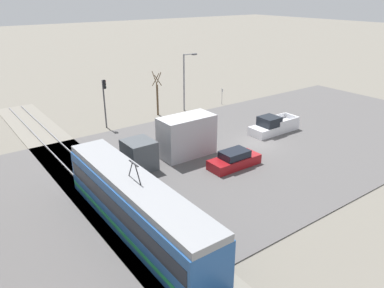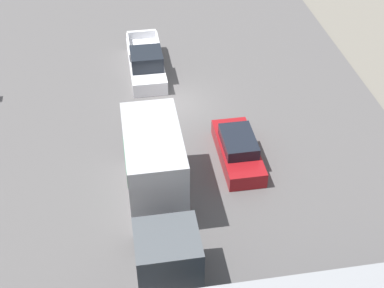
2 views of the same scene
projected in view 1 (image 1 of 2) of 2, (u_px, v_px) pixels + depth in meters
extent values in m
plane|color=slate|center=(257.00, 144.00, 36.74)|extent=(320.00, 320.00, 0.00)
cube|color=#565454|center=(257.00, 144.00, 36.73)|extent=(23.58, 51.21, 0.08)
cube|color=gray|center=(101.00, 192.00, 27.84)|extent=(55.02, 4.40, 0.08)
cube|color=gray|center=(110.00, 188.00, 28.19)|extent=(53.92, 0.10, 0.14)
cube|color=gray|center=(91.00, 194.00, 27.40)|extent=(53.92, 0.10, 0.14)
cube|color=#235193|center=(137.00, 208.00, 22.95)|extent=(14.92, 2.66, 3.01)
cube|color=black|center=(136.00, 203.00, 22.81)|extent=(14.47, 2.69, 1.00)
cube|color=#1E844C|center=(137.00, 221.00, 23.30)|extent=(14.77, 2.70, 0.29)
cube|color=gray|center=(135.00, 183.00, 22.30)|extent=(14.92, 2.44, 0.43)
cylinder|color=#2D2D33|center=(138.00, 175.00, 21.67)|extent=(0.66, 0.07, 1.15)
cylinder|color=#2D2D33|center=(131.00, 169.00, 22.35)|extent=(0.66, 0.07, 1.15)
cube|color=#2D2D33|center=(134.00, 163.00, 21.80)|extent=(1.10, 0.08, 0.06)
cube|color=#4C5156|center=(139.00, 155.00, 31.10)|extent=(2.52, 2.35, 2.48)
cube|color=#B2B2B7|center=(187.00, 136.00, 33.52)|extent=(2.52, 5.00, 3.65)
cube|color=#196B38|center=(179.00, 128.00, 34.33)|extent=(0.02, 2.50, 0.91)
cube|color=silver|center=(274.00, 128.00, 39.56)|extent=(2.06, 5.72, 0.88)
cube|color=black|center=(269.00, 121.00, 38.77)|extent=(1.89, 1.95, 0.95)
cube|color=silver|center=(275.00, 117.00, 40.66)|extent=(0.12, 2.86, 0.51)
cube|color=silver|center=(289.00, 122.00, 39.24)|extent=(0.12, 2.86, 0.51)
cube|color=silver|center=(292.00, 117.00, 40.79)|extent=(1.89, 0.23, 0.51)
cube|color=red|center=(286.00, 119.00, 41.60)|extent=(0.14, 0.04, 0.18)
cube|color=maroon|center=(234.00, 162.00, 31.76)|extent=(1.85, 4.66, 0.83)
cube|color=black|center=(235.00, 154.00, 31.49)|extent=(1.60, 2.42, 0.61)
cylinder|color=#47474C|center=(105.00, 104.00, 40.25)|extent=(0.16, 0.16, 5.29)
cube|color=black|center=(104.00, 84.00, 39.52)|extent=(0.28, 0.22, 0.95)
sphere|color=red|center=(105.00, 81.00, 39.47)|extent=(0.18, 0.18, 0.18)
sphere|color=#3C2C06|center=(105.00, 84.00, 39.59)|extent=(0.18, 0.18, 0.18)
sphere|color=black|center=(106.00, 87.00, 39.71)|extent=(0.18, 0.18, 0.18)
cylinder|color=brown|center=(158.00, 100.00, 44.76)|extent=(0.24, 0.24, 3.71)
cylinder|color=brown|center=(156.00, 80.00, 44.03)|extent=(0.09, 1.03, 1.42)
cylinder|color=brown|center=(155.00, 79.00, 43.66)|extent=(1.24, 0.09, 1.72)
cylinder|color=brown|center=(158.00, 80.00, 43.65)|extent=(0.09, 1.03, 1.42)
cylinder|color=brown|center=(159.00, 79.00, 43.93)|extent=(1.24, 0.09, 1.72)
cylinder|color=gray|center=(184.00, 83.00, 45.83)|extent=(0.20, 0.20, 7.02)
cylinder|color=gray|center=(189.00, 54.00, 44.98)|extent=(0.12, 1.60, 0.12)
cube|color=#515156|center=(194.00, 54.00, 45.41)|extent=(0.36, 0.60, 0.18)
cylinder|color=gray|center=(222.00, 96.00, 49.36)|extent=(0.06, 0.06, 2.11)
cube|color=white|center=(222.00, 90.00, 49.06)|extent=(0.32, 0.02, 0.44)
cube|color=red|center=(222.00, 90.00, 49.06)|extent=(0.31, 0.01, 0.10)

